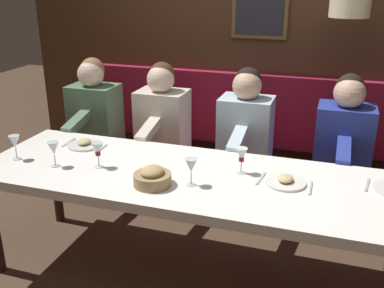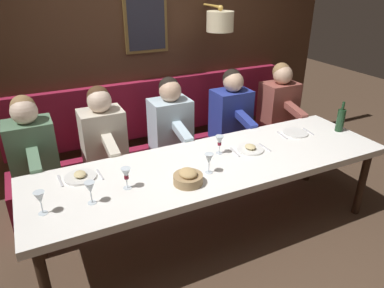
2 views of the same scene
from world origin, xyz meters
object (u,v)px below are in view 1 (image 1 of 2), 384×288
object	(u,v)px
diner_middle	(246,123)
diner_near	(344,132)
diner_farthest	(94,108)
wine_glass_0	(54,149)
wine_glass_2	(191,166)
dining_table	(219,187)
wine_glass_3	(242,156)
bread_bowl	(152,177)
diner_far	(162,114)
wine_glass_1	(98,150)
wine_glass_4	(15,142)

from	to	relation	value
diner_middle	diner_near	bearing A→B (deg)	-90.00
diner_near	diner_farthest	bearing A→B (deg)	90.00
wine_glass_0	wine_glass_2	distance (m)	0.91
wine_glass_0	dining_table	bearing A→B (deg)	-81.93
wine_glass_2	wine_glass_3	distance (m)	0.35
diner_farthest	wine_glass_2	distance (m)	1.58
diner_middle	bread_bowl	xyz separation A→B (m)	(-1.09, 0.32, -0.03)
dining_table	diner_farthest	size ratio (longest dim) A/B	3.85
diner_far	wine_glass_3	size ratio (longest dim) A/B	4.82
wine_glass_0	wine_glass_1	size ratio (longest dim) A/B	1.00
wine_glass_2	wine_glass_3	bearing A→B (deg)	-43.35
diner_far	wine_glass_2	distance (m)	1.17
wine_glass_0	diner_near	bearing A→B (deg)	-59.37
wine_glass_2	diner_middle	bearing A→B (deg)	-5.99
diner_middle	wine_glass_3	bearing A→B (deg)	-170.22
diner_far	wine_glass_0	bearing A→B (deg)	162.73
dining_table	wine_glass_1	size ratio (longest dim) A/B	18.57
diner_farthest	wine_glass_1	distance (m)	1.11
diner_near	diner_middle	distance (m)	0.73
diner_farthest	wine_glass_3	bearing A→B (deg)	-117.78
wine_glass_4	wine_glass_3	bearing A→B (deg)	-80.48
wine_glass_1	wine_glass_3	xyz separation A→B (m)	(0.19, -0.88, 0.00)
diner_near	diner_middle	bearing A→B (deg)	90.00
wine_glass_4	bread_bowl	distance (m)	1.01
wine_glass_2	wine_glass_3	size ratio (longest dim) A/B	1.00
diner_near	diner_middle	size ratio (longest dim) A/B	1.00
diner_middle	wine_glass_4	world-z (taller)	diner_middle
wine_glass_3	dining_table	bearing A→B (deg)	137.60
diner_near	bread_bowl	world-z (taller)	diner_near
diner_far	wine_glass_0	distance (m)	1.08
diner_farthest	wine_glass_0	world-z (taller)	diner_farthest
dining_table	wine_glass_2	distance (m)	0.26
wine_glass_2	diner_near	bearing A→B (deg)	-39.29
diner_farthest	wine_glass_0	xyz separation A→B (m)	(-1.03, -0.31, 0.04)
diner_middle	wine_glass_2	bearing A→B (deg)	174.01
dining_table	wine_glass_2	bearing A→B (deg)	135.85
wine_glass_1	bread_bowl	xyz separation A→B (m)	(-0.13, -0.42, -0.07)
wine_glass_2	wine_glass_1	bearing A→B (deg)	84.30
diner_near	diner_farthest	xyz separation A→B (m)	(0.00, 2.04, 0.00)
diner_far	bread_bowl	bearing A→B (deg)	-161.04
diner_farthest	bread_bowl	size ratio (longest dim) A/B	3.60
diner_far	diner_farthest	bearing A→B (deg)	90.00
wine_glass_4	bread_bowl	size ratio (longest dim) A/B	0.75
dining_table	wine_glass_0	xyz separation A→B (m)	(-0.15, 1.04, 0.17)
wine_glass_1	wine_glass_2	size ratio (longest dim) A/B	1.00
diner_middle	diner_far	bearing A→B (deg)	90.00
dining_table	wine_glass_2	size ratio (longest dim) A/B	18.57
diner_farthest	wine_glass_3	distance (m)	1.64
wine_glass_4	diner_far	bearing A→B (deg)	-32.01
diner_far	bread_bowl	xyz separation A→B (m)	(-1.09, -0.37, -0.03)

